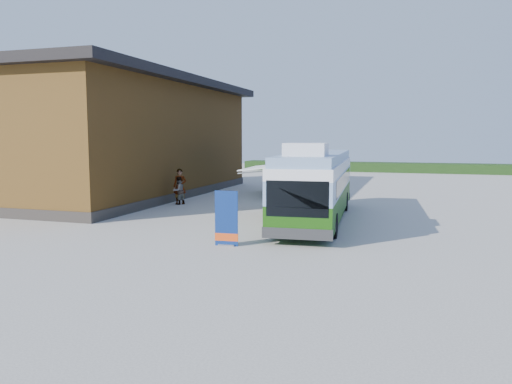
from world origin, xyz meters
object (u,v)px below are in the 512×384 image
(bus, at_px, (316,184))
(picnic_table, at_px, (283,209))
(person_b, at_px, (179,191))
(slurry_tanker, at_px, (283,173))
(banner, at_px, (226,223))
(person_a, at_px, (180,186))

(bus, bearing_deg, picnic_table, -169.46)
(person_b, distance_m, slurry_tanker, 7.59)
(bus, height_order, person_b, bus)
(bus, distance_m, picnic_table, 1.90)
(bus, relative_size, banner, 6.06)
(picnic_table, bearing_deg, banner, -92.33)
(person_a, relative_size, slurry_tanker, 0.32)
(picnic_table, relative_size, slurry_tanker, 0.20)
(picnic_table, relative_size, person_a, 0.64)
(person_a, bearing_deg, picnic_table, -41.59)
(banner, xyz_separation_m, person_b, (-6.48, 9.29, -0.01))
(bus, bearing_deg, banner, -112.18)
(bus, xyz_separation_m, person_b, (-8.45, 3.16, -0.92))
(person_b, bearing_deg, slurry_tanker, 168.98)
(bus, xyz_separation_m, slurry_tanker, (-3.99, 9.27, -0.25))
(bus, bearing_deg, person_b, 155.14)
(bus, xyz_separation_m, banner, (-1.97, -6.13, -0.91))
(picnic_table, height_order, person_b, person_b)
(person_a, xyz_separation_m, slurry_tanker, (4.46, 5.95, 0.44))
(picnic_table, height_order, slurry_tanker, slurry_tanker)
(person_a, xyz_separation_m, person_b, (0.00, -0.17, -0.22))
(person_a, distance_m, person_b, 0.28)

